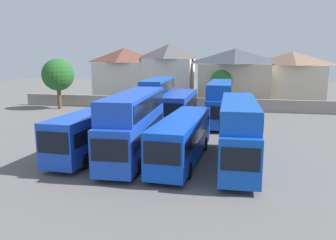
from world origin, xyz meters
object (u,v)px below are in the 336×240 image
at_px(bus_3, 183,136).
at_px(tree_behind_wall, 58,75).
at_px(bus_7, 220,100).
at_px(tree_left_of_lot, 221,81).
at_px(bus_6, 181,106).
at_px(house_terrace_right, 234,77).
at_px(bus_4, 238,129).
at_px(bus_1, 90,131).
at_px(bus_2, 134,122).
at_px(bus_5, 158,97).
at_px(house_terrace_centre, 169,73).
at_px(house_terrace_far_right, 291,79).
at_px(house_terrace_left, 125,74).

bearing_deg(bus_3, tree_behind_wall, -131.83).
height_order(bus_7, tree_left_of_lot, tree_left_of_lot).
distance_m(bus_6, house_terrace_right, 17.59).
distance_m(bus_4, house_terrace_right, 31.33).
distance_m(bus_1, bus_2, 3.64).
bearing_deg(house_terrace_right, bus_5, -119.17).
relative_size(house_terrace_centre, house_terrace_right, 0.87).
bearing_deg(house_terrace_centre, bus_3, -76.57).
bearing_deg(house_terrace_centre, tree_left_of_lot, -26.71).
bearing_deg(house_terrace_far_right, house_terrace_left, 178.99).
distance_m(bus_6, house_terrace_centre, 18.26).
bearing_deg(bus_6, house_terrace_right, 160.31).
bearing_deg(house_terrace_centre, bus_7, -60.48).
bearing_deg(tree_left_of_lot, tree_behind_wall, -166.97).
bearing_deg(house_terrace_right, tree_left_of_lot, -116.57).
height_order(bus_6, house_terrace_far_right, house_terrace_far_right).
distance_m(bus_2, bus_3, 3.89).
bearing_deg(house_terrace_left, bus_5, -59.44).
height_order(house_terrace_centre, tree_behind_wall, house_terrace_centre).
xyz_separation_m(house_terrace_right, tree_behind_wall, (-25.59, -9.15, 0.47)).
relative_size(tree_left_of_lot, tree_behind_wall, 0.78).
bearing_deg(bus_2, bus_7, 156.29).
relative_size(bus_2, house_terrace_centre, 1.22).
distance_m(bus_4, house_terrace_centre, 34.27).
distance_m(bus_5, tree_behind_wall, 18.19).
bearing_deg(bus_1, house_terrace_centre, -176.91).
distance_m(bus_1, bus_6, 15.51).
bearing_deg(bus_5, bus_7, 85.24).
relative_size(house_terrace_left, house_terrace_centre, 1.02).
distance_m(bus_3, house_terrace_right, 31.46).
bearing_deg(house_terrace_right, house_terrace_centre, 175.37).
xyz_separation_m(bus_3, house_terrace_centre, (-7.66, 32.06, 3.10)).
bearing_deg(tree_left_of_lot, house_terrace_right, 63.43).
xyz_separation_m(bus_2, house_terrace_centre, (-3.88, 31.84, 2.19)).
bearing_deg(tree_behind_wall, bus_1, -55.58).
height_order(house_terrace_centre, house_terrace_right, house_terrace_centre).
bearing_deg(bus_6, house_terrace_far_right, 140.00).
xyz_separation_m(bus_2, tree_left_of_lot, (5.12, 27.32, 1.29)).
xyz_separation_m(bus_6, tree_left_of_lot, (3.95, 12.76, 2.08)).
distance_m(bus_4, tree_left_of_lot, 27.78).
relative_size(house_terrace_centre, tree_behind_wall, 1.32).
distance_m(bus_3, house_terrace_far_right, 34.45).
relative_size(bus_4, tree_left_of_lot, 1.96).
relative_size(bus_4, bus_5, 0.98).
relative_size(house_terrace_centre, tree_left_of_lot, 1.69).
bearing_deg(bus_5, tree_behind_wall, -114.29).
height_order(bus_4, house_terrace_left, house_terrace_left).
distance_m(house_terrace_left, tree_left_of_lot, 17.87).
height_order(house_terrace_centre, tree_left_of_lot, house_terrace_centre).
bearing_deg(house_terrace_far_right, bus_5, -136.24).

